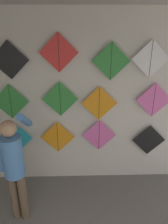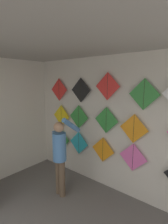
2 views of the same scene
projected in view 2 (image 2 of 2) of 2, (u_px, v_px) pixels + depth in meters
back_panel at (108, 124)px, 3.68m from camera, size 4.88×0.06×2.80m
ceiling_slab at (27, 36)px, 2.03m from camera, size 4.88×4.41×0.04m
shopkeeper at (60, 152)px, 3.44m from camera, size 0.41×0.54×1.63m
kite_0 at (61, 140)px, 4.56m from camera, size 0.55×0.04×0.76m
kite_1 at (79, 143)px, 4.17m from camera, size 0.55×0.01×0.55m
kite_2 at (103, 150)px, 3.74m from camera, size 0.55×0.01×0.55m
kite_3 at (133, 157)px, 3.31m from camera, size 0.55×0.01×0.55m
kite_5 at (61, 116)px, 4.43m from camera, size 0.55×0.01×0.55m
kite_6 at (79, 117)px, 4.06m from camera, size 0.55×0.01×0.55m
kite_7 at (106, 120)px, 3.58m from camera, size 0.55×0.01×0.55m
kite_8 at (134, 129)px, 3.22m from camera, size 0.55×0.01×0.55m
kite_10 at (59, 90)px, 4.35m from camera, size 0.55×0.01×0.55m
kite_11 at (81, 90)px, 3.90m from camera, size 0.55×0.01×0.55m
kite_12 at (107, 86)px, 3.45m from camera, size 0.55×0.01×0.55m
kite_13 at (144, 94)px, 3.01m from camera, size 0.55×0.01×0.55m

